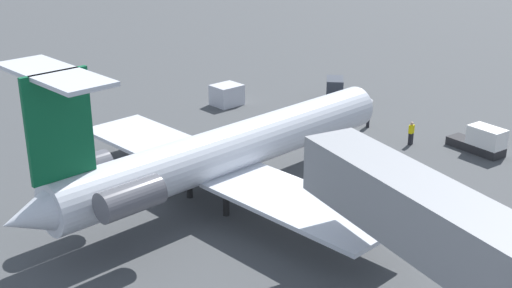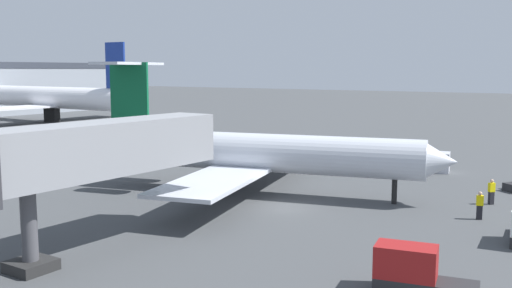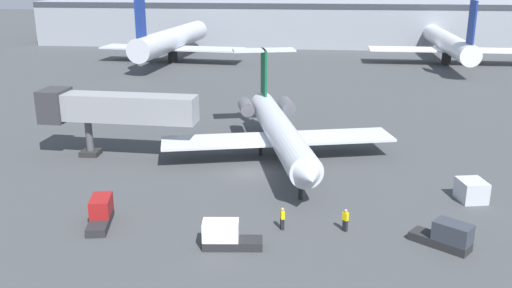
# 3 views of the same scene
# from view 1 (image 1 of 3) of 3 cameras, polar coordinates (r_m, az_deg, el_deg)

# --- Properties ---
(ground_plane) EXTENTS (400.00, 400.00, 0.10)m
(ground_plane) POSITION_cam_1_polar(r_m,az_deg,el_deg) (39.00, 4.13, -4.77)
(ground_plane) COLOR #424447
(regional_jet) EXTENTS (23.07, 26.86, 9.41)m
(regional_jet) POSITION_cam_1_polar(r_m,az_deg,el_deg) (37.58, -2.97, -0.58)
(regional_jet) COLOR silver
(regional_jet) RESTS_ON ground_plane
(jet_bridge) EXTENTS (15.60, 3.62, 6.63)m
(jet_bridge) POSITION_cam_1_polar(r_m,az_deg,el_deg) (25.41, 17.14, -7.96)
(jet_bridge) COLOR gray
(jet_bridge) RESTS_ON ground_plane
(ground_crew_marshaller) EXTENTS (0.47, 0.46, 1.69)m
(ground_crew_marshaller) POSITION_cam_1_polar(r_m,az_deg,el_deg) (51.05, 9.60, 2.37)
(ground_crew_marshaller) COLOR black
(ground_crew_marshaller) RESTS_ON ground_plane
(ground_crew_loader) EXTENTS (0.37, 0.46, 1.69)m
(ground_crew_loader) POSITION_cam_1_polar(r_m,az_deg,el_deg) (48.05, 13.16, 0.92)
(ground_crew_loader) COLOR black
(ground_crew_loader) RESTS_ON ground_plane
(baggage_tug_lead) EXTENTS (4.06, 3.49, 1.90)m
(baggage_tug_lead) POSITION_cam_1_polar(r_m,az_deg,el_deg) (57.08, 6.76, 4.48)
(baggage_tug_lead) COLOR #262628
(baggage_tug_lead) RESTS_ON ground_plane
(baggage_tug_spare) EXTENTS (4.12, 1.79, 1.90)m
(baggage_tug_spare) POSITION_cam_1_polar(r_m,az_deg,el_deg) (47.89, 18.78, 0.25)
(baggage_tug_spare) COLOR #262628
(baggage_tug_spare) RESTS_ON ground_plane
(cargo_container_uld) EXTENTS (2.43, 2.68, 1.71)m
(cargo_container_uld) POSITION_cam_1_polar(r_m,az_deg,el_deg) (55.75, -2.52, 4.23)
(cargo_container_uld) COLOR silver
(cargo_container_uld) RESTS_ON ground_plane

